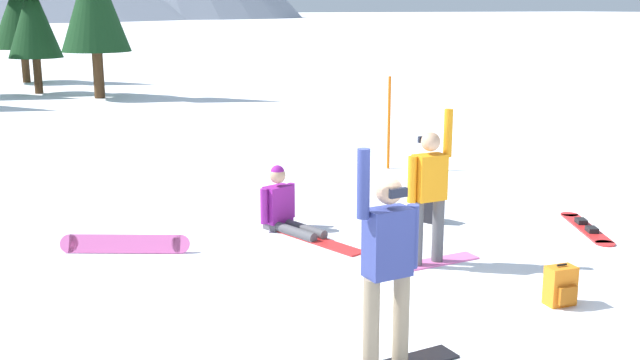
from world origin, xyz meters
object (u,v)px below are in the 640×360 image
(snowboarder_background, at_px, (286,209))
(pine_tree_leaning, at_px, (32,4))
(snowboarder_foreground, at_px, (387,267))
(loose_snowboard_far_spare, at_px, (125,243))
(backpack_black, at_px, (428,208))
(backpack_orange, at_px, (561,286))
(trail_marker_pole, at_px, (389,123))
(snowboarder_midground, at_px, (429,193))
(loose_snowboard_near_left, at_px, (586,228))

(snowboarder_background, relative_size, pine_tree_leaning, 0.30)
(snowboarder_foreground, distance_m, loose_snowboard_far_spare, 4.73)
(loose_snowboard_far_spare, bearing_deg, backpack_black, -7.04)
(backpack_orange, height_order, trail_marker_pole, trail_marker_pole)
(snowboarder_midground, relative_size, snowboarder_background, 1.07)
(backpack_orange, xyz_separation_m, trail_marker_pole, (2.08, 7.04, 0.72))
(loose_snowboard_near_left, bearing_deg, backpack_orange, -140.36)
(snowboarder_background, distance_m, loose_snowboard_near_left, 4.46)
(pine_tree_leaning, bearing_deg, backpack_black, -81.27)
(snowboarder_foreground, xyz_separation_m, loose_snowboard_near_left, (4.99, 2.50, -0.96))
(backpack_black, distance_m, trail_marker_pole, 3.97)
(backpack_black, distance_m, pine_tree_leaning, 21.67)
(snowboarder_background, bearing_deg, trail_marker_pole, 40.44)
(snowboarder_background, distance_m, backpack_orange, 4.23)
(snowboarder_foreground, height_order, backpack_orange, snowboarder_foreground)
(snowboarder_background, relative_size, trail_marker_pole, 0.99)
(snowboarder_foreground, distance_m, snowboarder_background, 4.54)
(snowboarder_foreground, relative_size, snowboarder_background, 1.12)
(snowboarder_midground, bearing_deg, backpack_orange, -72.44)
(loose_snowboard_near_left, bearing_deg, snowboarder_midground, -174.99)
(snowboarder_midground, bearing_deg, trail_marker_pole, 63.38)
(snowboarder_foreground, distance_m, pine_tree_leaning, 25.20)
(snowboarder_background, bearing_deg, loose_snowboard_far_spare, 178.57)
(loose_snowboard_far_spare, relative_size, backpack_orange, 3.42)
(snowboarder_foreground, height_order, backpack_black, snowboarder_foreground)
(backpack_orange, distance_m, trail_marker_pole, 7.37)
(snowboarder_foreground, height_order, snowboarder_midground, snowboarder_foreground)
(loose_snowboard_near_left, bearing_deg, trail_marker_pole, 94.33)
(loose_snowboard_near_left, distance_m, backpack_black, 2.34)
(snowboarder_foreground, xyz_separation_m, loose_snowboard_far_spare, (-1.37, 4.45, -0.86))
(snowboarder_background, distance_m, backpack_black, 2.22)
(snowboarder_midground, distance_m, pine_tree_leaning, 23.08)
(backpack_orange, relative_size, pine_tree_leaning, 0.08)
(loose_snowboard_far_spare, height_order, backpack_orange, backpack_orange)
(loose_snowboard_far_spare, height_order, loose_snowboard_near_left, loose_snowboard_far_spare)
(snowboarder_foreground, xyz_separation_m, backpack_black, (3.12, 3.89, -0.77))
(snowboarder_background, height_order, loose_snowboard_near_left, snowboarder_background)
(snowboarder_background, relative_size, backpack_black, 3.91)
(snowboarder_midground, relative_size, loose_snowboard_far_spare, 1.23)
(snowboarder_foreground, relative_size, loose_snowboard_far_spare, 1.28)
(loose_snowboard_far_spare, bearing_deg, trail_marker_pole, 27.03)
(trail_marker_pole, bearing_deg, snowboarder_foreground, -121.57)
(snowboarder_foreground, height_order, loose_snowboard_near_left, snowboarder_foreground)
(backpack_orange, relative_size, trail_marker_pole, 0.25)
(backpack_orange, height_order, pine_tree_leaning, pine_tree_leaning)
(snowboarder_background, height_order, trail_marker_pole, trail_marker_pole)
(loose_snowboard_near_left, xyz_separation_m, trail_marker_pole, (-0.38, 5.00, 0.91))
(loose_snowboard_near_left, height_order, backpack_black, backpack_black)
(backpack_black, xyz_separation_m, backpack_orange, (-0.59, -3.43, 0.00))
(snowboarder_background, bearing_deg, pine_tree_leaning, 93.01)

